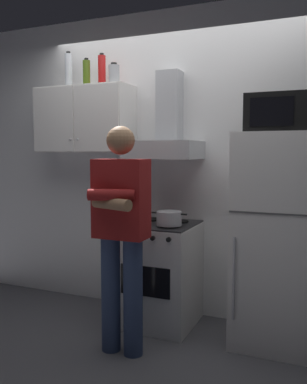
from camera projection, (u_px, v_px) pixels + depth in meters
name	position (u px, v px, depth m)	size (l,w,h in m)	color
ground_plane	(153.00, 335.00, 3.36)	(7.00, 7.00, 0.00)	#4C4C51
back_wall_tiled	(180.00, 164.00, 3.77)	(4.80, 0.10, 2.70)	white
upper_cabinet	(85.00, 120.00, 3.86)	(0.90, 0.37, 0.60)	white
stove_oven	(160.00, 273.00, 3.56)	(0.60, 0.62, 0.87)	silver
range_hood	(165.00, 136.00, 3.56)	(0.60, 0.44, 0.75)	#B7BABF
refrigerator	(276.00, 240.00, 3.15)	(0.60, 0.62, 1.60)	white
microwave	(280.00, 114.00, 3.08)	(0.48, 0.37, 0.28)	black
person_standing	(121.00, 231.00, 2.98)	(0.38, 0.33, 1.64)	navy
cooking_pot	(169.00, 218.00, 3.35)	(0.30, 0.20, 0.11)	#B7BABF
bottle_vodka_clear	(69.00, 71.00, 3.92)	(0.07, 0.07, 0.34)	silver
bottle_canister_steel	(114.00, 74.00, 3.68)	(0.10, 0.10, 0.18)	#B2B5BA
bottle_olive_oil	(87.00, 73.00, 3.79)	(0.07, 0.07, 0.25)	#4C6B19
bottle_soda_red	(102.00, 70.00, 3.76)	(0.07, 0.07, 0.29)	red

